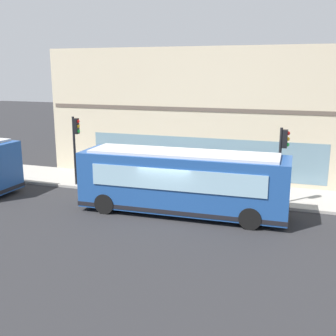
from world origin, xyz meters
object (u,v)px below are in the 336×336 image
Objects in this scene: traffic_light_down_block at (76,138)px; pedestrian_near_hydrant at (178,174)px; city_bus_nearside at (182,183)px; pedestrian_walking_along_curb at (271,175)px; pedestrian_near_building_entrance at (100,165)px; fire_hydrant at (212,184)px; traffic_light_near_corner at (283,152)px.

traffic_light_down_block reaches higher than pedestrian_near_hydrant.
pedestrian_near_hydrant is (3.04, 1.16, -0.40)m from city_bus_nearside.
pedestrian_near_hydrant is at bearing 104.05° from pedestrian_walking_along_curb.
pedestrian_near_building_entrance is 5.26m from pedestrian_near_hydrant.
fire_hydrant is at bearing -65.28° from pedestrian_near_hydrant.
traffic_light_near_corner is 2.59m from pedestrian_walking_along_curb.
traffic_light_near_corner is at bearing -61.14° from city_bus_nearside.
fire_hydrant is 0.43× the size of pedestrian_near_building_entrance.
pedestrian_near_hydrant is at bearing -84.90° from traffic_light_down_block.
city_bus_nearside is 5.77m from pedestrian_walking_along_curb.
traffic_light_down_block is at bearing 71.02° from city_bus_nearside.
traffic_light_near_corner is 11.73m from traffic_light_down_block.
city_bus_nearside is 7.40m from pedestrian_near_building_entrance.
pedestrian_near_hydrant is (0.58, 5.63, -1.75)m from traffic_light_near_corner.
traffic_light_near_corner is at bearing -109.95° from fire_hydrant.
city_bus_nearside is 5.68× the size of pedestrian_walking_along_curb.
traffic_light_near_corner is 11.06m from pedestrian_near_building_entrance.
traffic_light_near_corner is 2.22× the size of pedestrian_walking_along_curb.
traffic_light_near_corner is at bearing -161.07° from pedestrian_walking_along_curb.
fire_hydrant is at bearing -9.08° from city_bus_nearside.
fire_hydrant is (1.40, 3.85, -2.38)m from traffic_light_near_corner.
fire_hydrant is 0.42× the size of pedestrian_walking_along_curb.
fire_hydrant is (1.36, -7.88, -2.47)m from traffic_light_down_block.
traffic_light_down_block is at bearing 144.27° from pedestrian_near_building_entrance.
pedestrian_near_hydrant is at bearing -97.34° from pedestrian_near_building_entrance.
pedestrian_near_building_entrance is (-0.58, 10.22, -0.03)m from pedestrian_walking_along_curb.
traffic_light_near_corner is 2.27× the size of pedestrian_near_hydrant.
pedestrian_walking_along_curb is (1.80, -11.10, -1.80)m from traffic_light_down_block.
pedestrian_walking_along_curb is 1.03× the size of pedestrian_near_hydrant.
fire_hydrant is at bearing 70.05° from traffic_light_near_corner.
traffic_light_down_block is 5.50× the size of fire_hydrant.
traffic_light_near_corner is 5.92m from pedestrian_near_hydrant.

